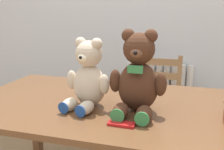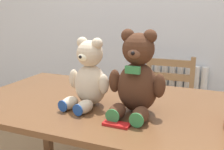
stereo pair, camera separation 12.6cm
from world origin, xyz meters
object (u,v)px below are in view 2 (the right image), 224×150
at_px(teddy_bear_right, 137,78).
at_px(chocolate_bar, 116,124).
at_px(teddy_bear_left, 89,77).
at_px(wooden_chair_behind, 165,107).

relative_size(teddy_bear_right, chocolate_bar, 3.41).
bearing_deg(chocolate_bar, teddy_bear_left, 140.77).
height_order(wooden_chair_behind, teddy_bear_left, teddy_bear_left).
xyz_separation_m(teddy_bear_left, teddy_bear_right, (0.26, -0.00, 0.02)).
bearing_deg(chocolate_bar, teddy_bear_right, 78.91).
bearing_deg(wooden_chair_behind, chocolate_bar, 88.44).
xyz_separation_m(wooden_chair_behind, chocolate_bar, (-0.03, -1.12, 0.32)).
distance_m(teddy_bear_left, chocolate_bar, 0.33).
distance_m(teddy_bear_left, teddy_bear_right, 0.26).
bearing_deg(chocolate_bar, wooden_chair_behind, 88.44).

